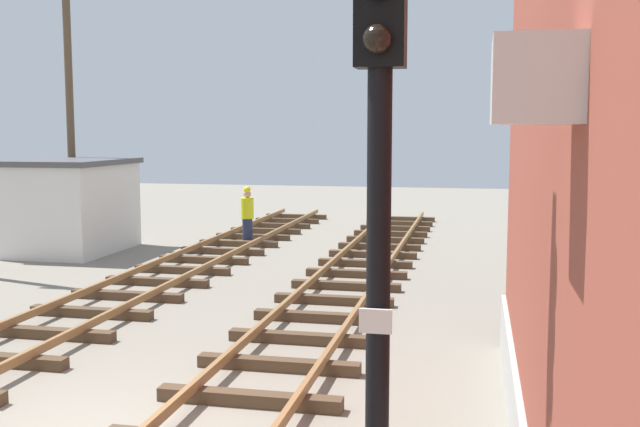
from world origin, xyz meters
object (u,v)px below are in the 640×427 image
Objects in this scene: signal_mast at (379,180)px; control_hut at (70,205)px; utility_pole_far at (70,103)px; track_worker_foreground at (247,216)px.

signal_mast reaches higher than control_hut.
signal_mast is 1.35× the size of control_hut.
control_hut is (-11.15, 14.65, -1.85)m from signal_mast.
utility_pole_far is 6.64m from track_worker_foreground.
track_worker_foreground is at bearing 7.66° from utility_pole_far.
control_hut is 3.53m from utility_pole_far.
signal_mast is at bearing -69.41° from track_worker_foreground.
utility_pole_far is (-0.79, 1.56, 3.07)m from control_hut.
track_worker_foreground is (4.79, 2.31, -0.46)m from control_hut.
track_worker_foreground is (-6.37, 16.96, -2.31)m from signal_mast.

